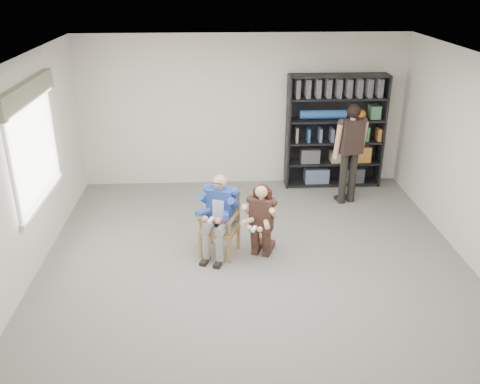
{
  "coord_description": "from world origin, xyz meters",
  "views": [
    {
      "loc": [
        -0.52,
        -5.66,
        3.81
      ],
      "look_at": [
        -0.2,
        0.6,
        1.05
      ],
      "focal_mm": 38.0,
      "sensor_mm": 36.0,
      "label": 1
    }
  ],
  "objects_px": {
    "bookshelf": "(335,132)",
    "standing_man": "(350,155)",
    "armchair": "(220,224)",
    "kneeling_woman": "(261,221)",
    "seated_man": "(219,215)"
  },
  "relations": [
    {
      "from": "armchair",
      "to": "standing_man",
      "type": "xyz_separation_m",
      "value": [
        2.27,
        1.66,
        0.42
      ]
    },
    {
      "from": "armchair",
      "to": "bookshelf",
      "type": "bearing_deg",
      "value": 70.05
    },
    {
      "from": "armchair",
      "to": "seated_man",
      "type": "xyz_separation_m",
      "value": [
        0.0,
        0.0,
        0.14
      ]
    },
    {
      "from": "standing_man",
      "to": "seated_man",
      "type": "bearing_deg",
      "value": -159.17
    },
    {
      "from": "armchair",
      "to": "standing_man",
      "type": "bearing_deg",
      "value": 57.59
    },
    {
      "from": "seated_man",
      "to": "bookshelf",
      "type": "xyz_separation_m",
      "value": [
        2.18,
        2.49,
        0.44
      ]
    },
    {
      "from": "armchair",
      "to": "kneeling_woman",
      "type": "relative_size",
      "value": 0.84
    },
    {
      "from": "kneeling_woman",
      "to": "bookshelf",
      "type": "xyz_separation_m",
      "value": [
        1.6,
        2.61,
        0.49
      ]
    },
    {
      "from": "bookshelf",
      "to": "standing_man",
      "type": "bearing_deg",
      "value": -84.21
    },
    {
      "from": "bookshelf",
      "to": "standing_man",
      "type": "height_order",
      "value": "bookshelf"
    },
    {
      "from": "bookshelf",
      "to": "standing_man",
      "type": "distance_m",
      "value": 0.84
    },
    {
      "from": "seated_man",
      "to": "standing_man",
      "type": "relative_size",
      "value": 0.69
    },
    {
      "from": "kneeling_woman",
      "to": "standing_man",
      "type": "height_order",
      "value": "standing_man"
    },
    {
      "from": "bookshelf",
      "to": "kneeling_woman",
      "type": "bearing_deg",
      "value": -121.59
    },
    {
      "from": "armchair",
      "to": "kneeling_woman",
      "type": "height_order",
      "value": "kneeling_woman"
    }
  ]
}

